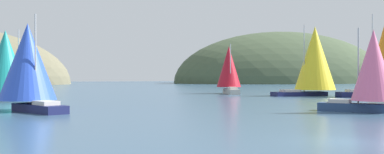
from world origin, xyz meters
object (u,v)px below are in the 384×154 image
(sailboat_pink_spinnaker, at_px, (372,68))
(sailboat_teal_sail, at_px, (6,62))
(sailboat_yellow_sail, at_px, (314,59))
(sailboat_orange_sail, at_px, (383,59))
(sailboat_blue_spinnaker, at_px, (28,64))
(sailboat_crimson_sail, at_px, (229,68))

(sailboat_pink_spinnaker, bearing_deg, sailboat_teal_sail, 139.23)
(sailboat_yellow_sail, xyz_separation_m, sailboat_orange_sail, (7.85, -5.94, -0.05))
(sailboat_teal_sail, bearing_deg, sailboat_pink_spinnaker, -40.77)
(sailboat_yellow_sail, relative_size, sailboat_orange_sail, 0.90)
(sailboat_yellow_sail, height_order, sailboat_orange_sail, sailboat_orange_sail)
(sailboat_pink_spinnaker, bearing_deg, sailboat_blue_spinnaker, 162.71)
(sailboat_yellow_sail, height_order, sailboat_crimson_sail, sailboat_yellow_sail)
(sailboat_yellow_sail, bearing_deg, sailboat_orange_sail, -37.09)
(sailboat_blue_spinnaker, height_order, sailboat_orange_sail, sailboat_orange_sail)
(sailboat_orange_sail, bearing_deg, sailboat_teal_sail, 173.52)
(sailboat_pink_spinnaker, relative_size, sailboat_crimson_sail, 0.90)
(sailboat_yellow_sail, relative_size, sailboat_pink_spinnaker, 1.45)
(sailboat_blue_spinnaker, relative_size, sailboat_crimson_sail, 1.09)
(sailboat_yellow_sail, bearing_deg, sailboat_crimson_sail, 135.12)
(sailboat_blue_spinnaker, xyz_separation_m, sailboat_orange_sail, (47.90, 14.18, 1.22))
(sailboat_teal_sail, height_order, sailboat_crimson_sail, sailboat_teal_sail)
(sailboat_teal_sail, bearing_deg, sailboat_blue_spinnaker, -77.60)
(sailboat_yellow_sail, distance_m, sailboat_teal_sail, 44.48)
(sailboat_pink_spinnaker, bearing_deg, sailboat_yellow_sail, 70.41)
(sailboat_orange_sail, bearing_deg, sailboat_blue_spinnaker, -163.51)
(sailboat_teal_sail, distance_m, sailboat_crimson_sail, 35.66)
(sailboat_blue_spinnaker, bearing_deg, sailboat_yellow_sail, 26.68)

